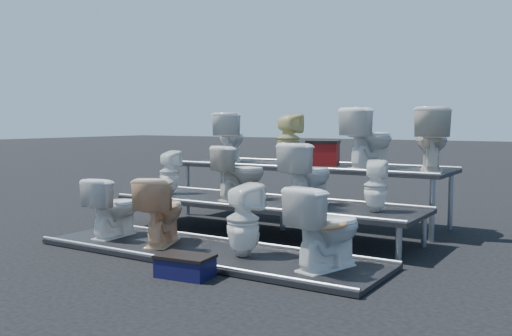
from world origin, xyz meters
The scene contains 18 objects.
ground centered at (0.00, 0.00, 0.00)m, with size 80.00×80.00×0.00m, color black.
tier_front centered at (0.00, -1.30, 0.03)m, with size 4.20×1.20×0.06m, color black.
tier_mid centered at (0.00, 0.00, 0.23)m, with size 4.20×1.20×0.46m, color black.
tier_back centered at (0.00, 1.30, 0.43)m, with size 4.20×1.20×0.86m, color black.
toilet_0 centered at (-1.47, -1.30, 0.44)m, with size 0.42×0.74×0.76m, color white.
toilet_1 centered at (-0.66, -1.30, 0.47)m, with size 0.46×0.80×0.82m, color #E9B889.
toilet_2 centered at (0.51, -1.30, 0.46)m, with size 0.36×0.37×0.80m, color white.
toilet_3 centered at (1.51, -1.30, 0.48)m, with size 0.47×0.82×0.84m, color white.
toilet_4 centered at (-1.65, 0.00, 0.78)m, with size 0.29×0.29×0.64m, color white.
toilet_5 centered at (-0.40, 0.00, 0.83)m, with size 0.41×0.73×0.74m, color silver.
toilet_6 centered at (0.63, 0.00, 0.86)m, with size 0.45×0.79×0.80m, color white.
toilet_7 centered at (1.53, 0.00, 0.77)m, with size 0.28×0.28×0.61m, color white.
toilet_8 centered at (-1.47, 1.30, 1.26)m, with size 0.45×0.79×0.81m, color white.
toilet_9 centered at (-0.37, 1.30, 1.25)m, with size 0.36×0.36×0.79m, color beige.
toilet_10 centered at (0.95, 1.30, 1.29)m, with size 0.48×0.84×0.86m, color white.
toilet_11 centered at (1.82, 1.30, 1.29)m, with size 0.48×0.84×0.86m, color silver.
red_crate centered at (0.15, 1.45, 1.03)m, with size 0.46×0.37×0.33m, color maroon.
step_stool centered at (0.38, -2.13, 0.10)m, with size 0.53×0.32×0.19m, color #0E0E34.
Camera 1 is at (3.90, -6.41, 1.53)m, focal length 40.00 mm.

